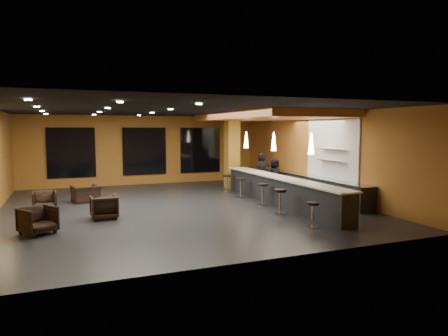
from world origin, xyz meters
name	(u,v)px	position (x,y,z in m)	size (l,w,h in m)	color
floor	(178,208)	(0.00, 0.00, -0.05)	(12.00, 13.00, 0.10)	black
ceiling	(177,109)	(0.00, 0.00, 3.55)	(12.00, 13.00, 0.10)	black
wall_back	(144,150)	(0.00, 6.55, 1.75)	(12.00, 0.10, 3.50)	#975D21
wall_front	(260,180)	(0.00, -6.55, 1.75)	(12.00, 0.10, 3.50)	#975D21
wall_right	(318,155)	(6.05, 0.00, 1.75)	(0.10, 13.00, 3.50)	#975D21
wood_soffit	(264,116)	(4.00, 1.00, 3.36)	(3.60, 8.00, 0.28)	#BC7136
window_left	(71,153)	(-3.50, 6.44, 1.70)	(2.20, 0.06, 2.40)	black
window_center	(145,151)	(0.00, 6.44, 1.70)	(2.20, 0.06, 2.40)	black
window_right	(200,150)	(3.00, 6.44, 1.70)	(2.20, 0.06, 2.40)	black
tile_backsplash	(332,150)	(5.96, -1.00, 2.00)	(0.06, 3.20, 2.40)	white
bar_counter	(280,191)	(3.65, -1.00, 0.50)	(0.60, 8.00, 1.00)	black
bar_top	(280,177)	(3.65, -1.00, 1.02)	(0.78, 8.10, 0.05)	silver
prep_counter	(317,188)	(5.65, -0.50, 0.43)	(0.70, 6.00, 0.86)	black
prep_top	(317,177)	(5.65, -0.50, 0.89)	(0.72, 6.00, 0.03)	silver
wall_shelf_lower	(332,161)	(5.82, -1.20, 1.60)	(0.30, 1.50, 0.03)	silver
wall_shelf_upper	(332,149)	(5.82, -1.20, 2.05)	(0.30, 1.50, 0.03)	silver
column	(232,152)	(3.65, 3.60, 1.75)	(0.60, 0.60, 3.50)	olive
pendant_0	(311,144)	(3.65, -3.00, 2.35)	(0.20, 0.20, 0.70)	white
pendant_1	(274,141)	(3.65, -0.50, 2.35)	(0.20, 0.20, 0.70)	white
pendant_2	(246,140)	(3.65, 2.00, 2.35)	(0.20, 0.20, 0.70)	white
staff_a	(263,173)	(4.30, 1.63, 0.89)	(0.65, 0.43, 1.78)	black
staff_b	(262,173)	(4.55, 2.16, 0.83)	(0.81, 0.63, 1.66)	black
staff_c	(275,175)	(4.93, 1.72, 0.75)	(0.73, 0.47, 1.49)	black
armchair_a	(38,220)	(-4.53, -2.31, 0.37)	(0.80, 0.82, 0.75)	black
armchair_b	(104,207)	(-2.70, -1.04, 0.37)	(0.79, 0.81, 0.74)	black
armchair_c	(44,201)	(-4.50, 0.86, 0.35)	(0.76, 0.78, 0.71)	black
armchair_d	(86,194)	(-3.08, 2.23, 0.32)	(0.99, 0.86, 0.64)	black
bar_stool_0	(313,211)	(2.75, -4.46, 0.47)	(0.37, 0.37, 0.74)	silver
bar_stool_1	(280,198)	(2.74, -2.61, 0.54)	(0.43, 0.43, 0.85)	silver
bar_stool_2	(263,191)	(2.95, -0.96, 0.52)	(0.41, 0.41, 0.82)	silver
bar_stool_3	(241,185)	(2.87, 0.83, 0.53)	(0.42, 0.42, 0.82)	silver
bar_stool_4	(227,181)	(2.93, 2.49, 0.49)	(0.39, 0.39, 0.77)	silver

